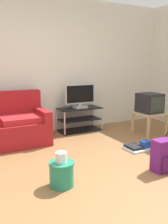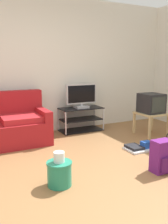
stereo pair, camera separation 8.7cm
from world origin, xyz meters
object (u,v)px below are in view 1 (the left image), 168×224
crt_tv (150,103)px  backpack (163,156)px  side_table (150,116)px  cleaning_bucket (62,172)px  tv_stand (80,119)px  flat_tv (80,96)px  floor_tray (140,147)px

crt_tv → backpack: bearing=-126.6°
side_table → cleaning_bucket: side_table is taller
tv_stand → side_table: (1.10, -0.89, 0.13)m
flat_tv → crt_tv: bearing=-37.7°
side_table → floor_tray: size_ratio=1.08×
cleaning_bucket → floor_tray: cleaning_bucket is taller
cleaning_bucket → side_table: bearing=25.9°
tv_stand → flat_tv: flat_tv is taller
tv_stand → flat_tv: (-0.00, -0.02, 0.49)m
backpack → floor_tray: size_ratio=0.89×
tv_stand → floor_tray: size_ratio=1.85×
crt_tv → backpack: size_ratio=0.99×
side_table → crt_tv: 0.26m
flat_tv → floor_tray: 1.67m
flat_tv → floor_tray: (0.35, -1.48, -0.69)m
crt_tv → cleaning_bucket: 2.69m
backpack → floor_tray: backpack is taller
crt_tv → side_table: bearing=-90.0°
floor_tray → backpack: bearing=-110.5°
backpack → cleaning_bucket: backpack is taller
flat_tv → cleaning_bucket: 2.45m
backpack → cleaning_bucket: bearing=144.4°
flat_tv → floor_tray: size_ratio=1.39×
flat_tv → backpack: size_ratio=1.57×
flat_tv → backpack: flat_tv is taller
crt_tv → cleaning_bucket: size_ratio=1.04×
tv_stand → flat_tv: bearing=-90.0°
flat_tv → side_table: size_ratio=1.29×
tv_stand → floor_tray: tv_stand is taller
flat_tv → side_table: 1.45m
crt_tv → tv_stand: bearing=141.6°
flat_tv → cleaning_bucket: size_ratio=1.64×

